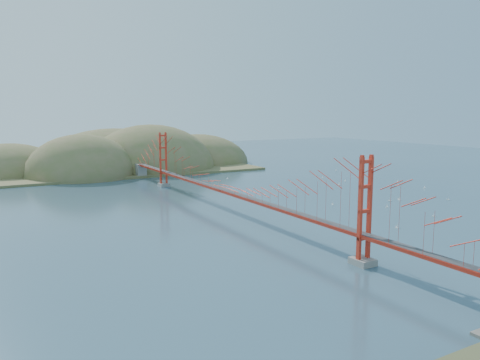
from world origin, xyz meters
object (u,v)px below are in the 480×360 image
bridge (228,169)px  sailboat_1 (390,200)px  sailboat_2 (387,207)px  sailboat_0 (333,204)px

bridge → sailboat_1: 31.17m
sailboat_1 → sailboat_2: 6.07m
bridge → sailboat_1: bearing=-11.9°
sailboat_0 → sailboat_2: (6.43, -6.38, 0.00)m
sailboat_1 → sailboat_2: (-4.73, -3.80, -0.01)m
sailboat_0 → sailboat_1: (11.16, -2.58, 0.01)m
sailboat_0 → sailboat_2: size_ratio=0.98×
sailboat_0 → sailboat_1: sailboat_1 is taller
sailboat_0 → sailboat_1: bearing=-13.0°
bridge → sailboat_0: 20.16m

